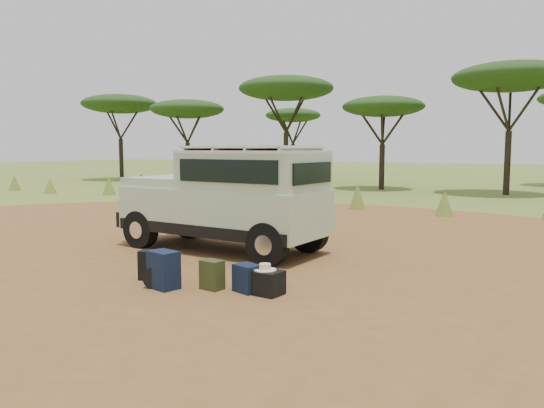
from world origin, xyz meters
The scene contains 13 objects.
ground centered at (0.00, 0.00, 0.00)m, with size 140.00×140.00×0.00m, color #5D7228.
dirt_clearing centered at (0.00, 0.00, 0.00)m, with size 23.00×23.00×0.01m, color brown.
grass_fringe centered at (0.12, 8.67, 0.40)m, with size 36.60×1.60×0.90m.
acacia_treeline centered at (0.75, 19.81, 4.87)m, with size 46.70×13.20×6.26m.
safari_vehicle centered at (0.13, 0.45, 1.05)m, with size 4.62×2.12×2.18m.
walking_staff centered at (-3.02, 1.24, 0.74)m, with size 0.04×0.04×1.52m, color maroon.
backpack_black centered at (0.38, -2.22, 0.24)m, with size 0.35×0.26×0.48m, color black.
backpack_navy centered at (0.94, -2.56, 0.29)m, with size 0.44×0.32×0.58m, color #101932.
backpack_olive centered at (1.61, -2.25, 0.23)m, with size 0.33×0.24×0.45m, color #35411E.
duffel_navy centered at (2.15, -2.13, 0.21)m, with size 0.37×0.28×0.42m, color #101932.
hard_case centered at (2.44, -2.10, 0.18)m, with size 0.51×0.36×0.36m, color black.
stuff_sack centered at (0.78, -2.53, 0.17)m, with size 0.34×0.34×0.34m, color black.
safari_hat centered at (2.44, -2.10, 0.40)m, with size 0.34×0.34×0.10m.
Camera 1 is at (6.14, -8.69, 2.13)m, focal length 35.00 mm.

